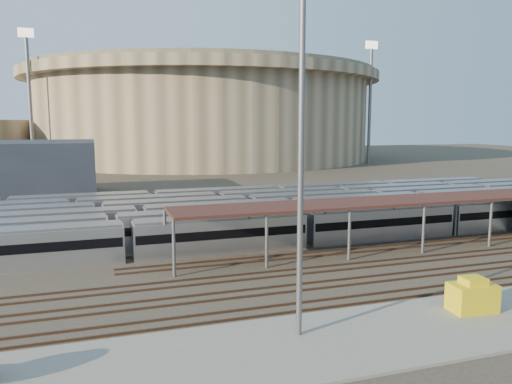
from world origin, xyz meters
The scene contains 11 objects.
ground centered at (0.00, 0.00, 0.00)m, with size 420.00×420.00×0.00m, color #383026.
apron centered at (-5.00, -15.00, 0.10)m, with size 50.00×9.00×0.20m, color gray.
subway_trains centered at (3.76, 18.50, 1.80)m, with size 127.99×23.90×3.60m.
inspection_shed centered at (22.00, 4.00, 4.98)m, with size 60.30×6.00×5.30m.
empty_tracks centered at (0.00, -5.00, 0.09)m, with size 170.00×9.62×0.18m.
stadium centered at (25.00, 140.00, 16.47)m, with size 124.00×124.00×32.50m.
floodlight_0 centered at (-30.00, 110.00, 20.65)m, with size 4.00×1.00×38.40m.
floodlight_2 centered at (70.00, 100.00, 20.65)m, with size 4.00×1.00×38.40m.
floodlight_3 centered at (-10.00, 160.00, 20.65)m, with size 4.00×1.00×38.40m.
yard_light_pole centered at (-2.52, -13.60, 10.80)m, with size 0.81×0.36×21.04m.
yellow_equipment centered at (10.66, -13.78, 1.18)m, with size 3.14×1.96×1.96m, color gold.
Camera 1 is at (-14.39, -41.09, 13.47)m, focal length 35.00 mm.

